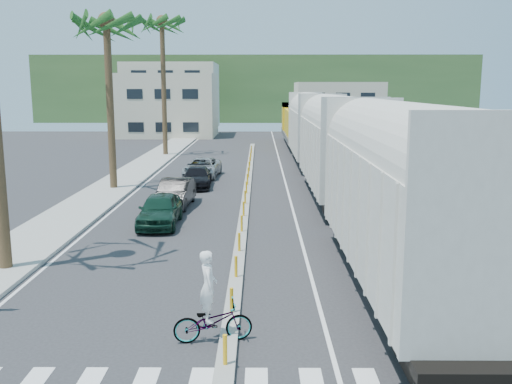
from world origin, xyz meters
The scene contains 14 objects.
ground centered at (0.00, 0.00, 0.00)m, with size 140.00×140.00×0.00m, color #28282B.
sidewalk centered at (-8.50, 25.00, 0.07)m, with size 3.00×90.00×0.15m, color gray.
rails centered at (5.00, 28.00, 0.03)m, with size 1.56×100.00×0.06m.
median centered at (0.00, 19.96, 0.09)m, with size 0.45×60.00×0.85m.
lane_markings centered at (-2.15, 25.00, 0.00)m, with size 9.42×90.00×0.01m.
freight_train centered at (5.00, 24.66, 2.91)m, with size 3.00×60.94×5.85m.
palm_trees centered at (-8.10, 22.70, 10.81)m, with size 3.50×37.20×13.75m.
buildings centered at (-6.41, 71.66, 4.36)m, with size 38.00×27.00×10.00m.
hillside centered at (0.00, 100.00, 6.00)m, with size 80.00×20.00×12.00m, color #385628.
car_lead centered at (-3.80, 12.63, 0.74)m, with size 1.82×4.37×1.48m, color #0F2E21.
car_second centered at (-3.69, 16.85, 0.74)m, with size 1.75×4.53×1.47m, color black.
car_third centered at (-3.22, 22.95, 0.64)m, with size 1.98×4.47×1.28m, color black.
car_rear centered at (-3.28, 27.05, 0.68)m, with size 2.58×5.02×1.36m, color #A6A9AB.
cyclist centered at (-0.42, 0.50, 0.74)m, with size 1.32×2.19×2.35m.
Camera 1 is at (0.76, -12.84, 6.24)m, focal length 40.00 mm.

